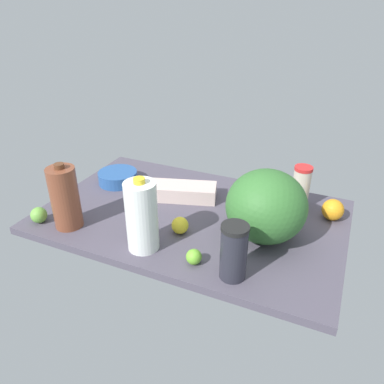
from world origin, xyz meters
TOP-DOWN VIEW (x-y plane):
  - countertop at (0.00, 0.00)cm, footprint 120.00×76.00cm
  - tumbler_cup at (38.53, 23.48)cm, footprint 7.37×7.37cm
  - chocolate_milk_jug at (-39.86, -27.12)cm, footprint 10.55×10.55cm
  - mixing_bowl at (-43.33, 11.35)cm, footprint 18.15×18.15cm
  - egg_carton at (-10.13, 9.82)cm, footprint 33.24×20.11cm
  - milk_jug at (-6.40, -27.53)cm, footprint 11.04×11.04cm
  - shaker_bottle at (27.12, -29.33)cm, footprint 8.70×8.70cm
  - watermelon at (30.64, -4.33)cm, footprint 28.77×28.77cm
  - lime_beside_bowl at (26.69, 32.57)cm, footprint 5.12×5.12cm
  - lemon_near_front at (1.43, -14.21)cm, footprint 6.42×6.42cm
  - lime_far_back at (13.40, -28.54)cm, footprint 5.29×5.29cm
  - lime_loose at (-52.07, -30.00)cm, footprint 6.30×6.30cm
  - orange_by_jug at (52.33, 18.91)cm, footprint 8.50×8.50cm

SIDE VIEW (x-z plane):
  - countertop at x=0.00cm, z-range 0.00..3.00cm
  - lime_beside_bowl at x=26.69cm, z-range 3.00..8.12cm
  - lime_far_back at x=13.40cm, z-range 3.00..8.29cm
  - mixing_bowl at x=-43.33cm, z-range 3.00..8.58cm
  - lime_loose at x=-52.07cm, z-range 3.00..9.30cm
  - egg_carton at x=-10.13cm, z-range 3.00..9.38cm
  - lemon_near_front at x=1.43cm, z-range 3.00..9.42cm
  - orange_by_jug at x=52.33cm, z-range 3.00..11.50cm
  - tumbler_cup at x=38.53cm, z-range 3.04..21.33cm
  - shaker_bottle at x=27.12cm, z-range 3.04..22.12cm
  - chocolate_milk_jug at x=-39.86cm, z-range 2.22..28.25cm
  - milk_jug at x=-6.40cm, z-range 2.22..29.47cm
  - watermelon at x=30.64cm, z-range 3.00..29.33cm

